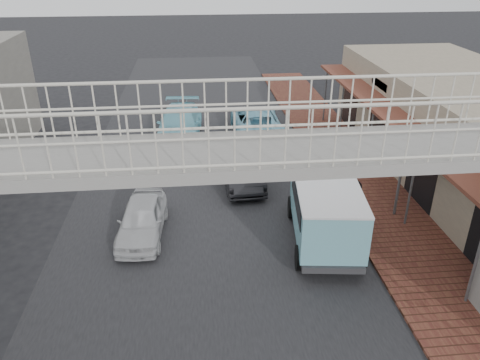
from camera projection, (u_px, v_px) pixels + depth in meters
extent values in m
plane|color=black|center=(208.00, 254.00, 14.82)|extent=(120.00, 120.00, 0.00)
cube|color=black|center=(208.00, 254.00, 14.82)|extent=(10.00, 60.00, 0.01)
cube|color=brown|center=(373.00, 198.00, 18.05)|extent=(3.00, 40.00, 0.10)
cube|color=gray|center=(480.00, 137.00, 18.48)|extent=(6.00, 18.00, 4.00)
cube|color=brown|center=(404.00, 118.00, 17.79)|extent=(1.80, 18.00, 0.12)
cube|color=silver|center=(380.00, 84.00, 20.76)|extent=(0.08, 2.60, 0.90)
cube|color=#B21914|center=(455.00, 136.00, 14.97)|extent=(0.08, 2.20, 0.80)
cube|color=gray|center=(208.00, 156.00, 8.98)|extent=(14.00, 2.00, 0.24)
cube|color=beige|center=(205.00, 107.00, 9.53)|extent=(14.00, 0.08, 1.10)
cube|color=beige|center=(209.00, 142.00, 7.83)|extent=(14.00, 0.08, 1.10)
imported|color=silver|center=(142.00, 219.00, 15.57)|extent=(1.68, 3.66, 1.22)
imported|color=black|center=(241.00, 166.00, 19.15)|extent=(1.67, 4.23, 1.37)
imported|color=#7DC3D9|center=(256.00, 121.00, 24.03)|extent=(2.41, 5.17, 1.43)
imported|color=#7DC8D8|center=(179.00, 124.00, 23.55)|extent=(2.45, 5.33, 1.51)
cylinder|color=black|center=(292.00, 207.00, 16.71)|extent=(0.37, 0.82, 0.79)
cylinder|color=black|center=(342.00, 208.00, 16.68)|extent=(0.37, 0.82, 0.79)
cylinder|color=black|center=(300.00, 258.00, 13.98)|extent=(0.37, 0.82, 0.79)
cylinder|color=black|center=(359.00, 259.00, 13.94)|extent=(0.37, 0.82, 0.79)
cube|color=#72B7C5|center=(327.00, 211.00, 14.61)|extent=(2.35, 3.83, 1.53)
cube|color=#72B7C5|center=(318.00, 188.00, 16.60)|extent=(1.94, 1.23, 1.02)
cube|color=black|center=(328.00, 199.00, 14.42)|extent=(2.31, 3.16, 0.57)
cube|color=silver|center=(329.00, 188.00, 14.26)|extent=(2.37, 3.83, 0.07)
imported|color=black|center=(340.00, 182.00, 18.16)|extent=(1.77, 0.93, 0.89)
imported|color=black|center=(329.00, 144.00, 21.68)|extent=(1.53, 0.49, 0.91)
cylinder|color=#59595B|center=(400.00, 179.00, 16.26)|extent=(0.10, 0.10, 2.81)
cube|color=black|center=(405.00, 152.00, 15.79)|extent=(1.16, 0.09, 0.87)
cone|color=black|center=(428.00, 151.00, 15.88)|extent=(0.61, 1.08, 1.07)
cube|color=white|center=(404.00, 154.00, 15.77)|extent=(0.77, 0.03, 0.58)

